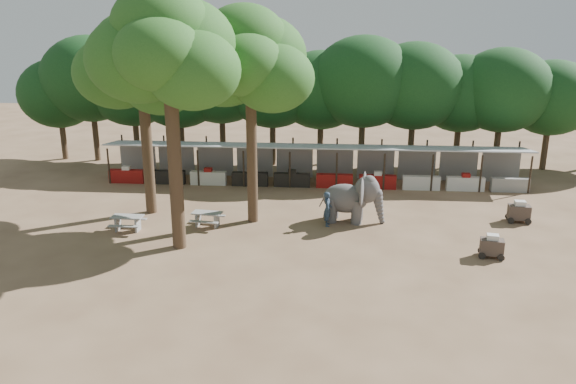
# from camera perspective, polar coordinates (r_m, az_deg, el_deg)

# --- Properties ---
(ground) EXTENTS (100.00, 100.00, 0.00)m
(ground) POSITION_cam_1_polar(r_m,az_deg,el_deg) (24.95, 1.34, -7.78)
(ground) COLOR brown
(ground) RESTS_ON ground
(vendor_stalls) EXTENTS (28.00, 2.99, 2.80)m
(vendor_stalls) POSITION_cam_1_polar(r_m,az_deg,el_deg) (37.66, 2.64, 2.64)
(vendor_stalls) COLOR #A1A4A9
(vendor_stalls) RESTS_ON ground
(yard_tree_left) EXTENTS (7.10, 6.90, 11.02)m
(yard_tree_left) POSITION_cam_1_polar(r_m,az_deg,el_deg) (31.69, -14.83, 12.32)
(yard_tree_left) COLOR #332316
(yard_tree_left) RESTS_ON ground
(yard_tree_center) EXTENTS (7.10, 6.90, 12.04)m
(yard_tree_center) POSITION_cam_1_polar(r_m,az_deg,el_deg) (25.96, -12.26, 13.85)
(yard_tree_center) COLOR #332316
(yard_tree_center) RESTS_ON ground
(yard_tree_back) EXTENTS (7.10, 6.90, 11.36)m
(yard_tree_back) POSITION_cam_1_polar(r_m,az_deg,el_deg) (29.24, -4.08, 13.16)
(yard_tree_back) COLOR #332316
(yard_tree_back) RESTS_ON ground
(backdrop_trees) EXTENTS (46.46, 5.95, 8.33)m
(backdrop_trees) POSITION_cam_1_polar(r_m,az_deg,el_deg) (41.96, 3.01, 10.11)
(backdrop_trees) COLOR #332316
(backdrop_trees) RESTS_ON ground
(elephant) EXTENTS (3.52, 2.65, 2.64)m
(elephant) POSITION_cam_1_polar(r_m,az_deg,el_deg) (30.45, 6.59, -0.62)
(elephant) COLOR #464344
(elephant) RESTS_ON ground
(handler) EXTENTS (0.46, 0.68, 1.87)m
(handler) POSITION_cam_1_polar(r_m,az_deg,el_deg) (29.79, 4.05, -1.73)
(handler) COLOR #26384C
(handler) RESTS_ON ground
(picnic_table_near) EXTENTS (1.62, 1.46, 0.80)m
(picnic_table_near) POSITION_cam_1_polar(r_m,az_deg,el_deg) (30.31, -15.99, -2.85)
(picnic_table_near) COLOR gray
(picnic_table_near) RESTS_ON ground
(picnic_table_far) EXTENTS (1.74, 1.60, 0.78)m
(picnic_table_far) POSITION_cam_1_polar(r_m,az_deg,el_deg) (30.06, -8.20, -2.54)
(picnic_table_far) COLOR gray
(picnic_table_far) RESTS_ON ground
(cart_front) EXTENTS (1.26, 0.94, 1.12)m
(cart_front) POSITION_cam_1_polar(r_m,az_deg,el_deg) (27.51, 20.00, -5.19)
(cart_front) COLOR #372C27
(cart_front) RESTS_ON ground
(cart_back) EXTENTS (1.30, 0.91, 1.20)m
(cart_back) POSITION_cam_1_polar(r_m,az_deg,el_deg) (32.84, 22.42, -1.85)
(cart_back) COLOR #372C27
(cart_back) RESTS_ON ground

